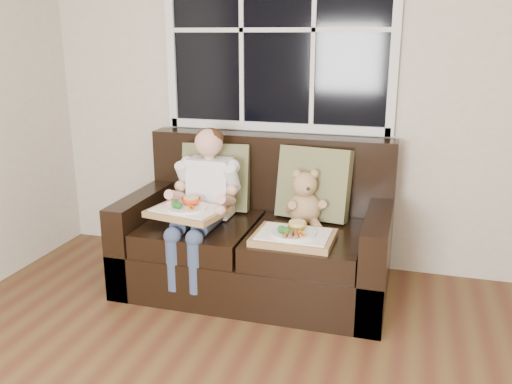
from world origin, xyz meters
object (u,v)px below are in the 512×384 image
(tray_left, at_px, (188,210))
(teddy_bear, at_px, (304,202))
(child, at_px, (205,191))
(loveseat, at_px, (258,240))
(tray_right, at_px, (294,236))

(tray_left, bearing_deg, teddy_bear, 34.99)
(child, distance_m, teddy_bear, 0.64)
(loveseat, bearing_deg, child, -159.32)
(loveseat, height_order, tray_right, loveseat)
(loveseat, height_order, teddy_bear, loveseat)
(loveseat, bearing_deg, tray_left, -142.64)
(tray_left, bearing_deg, tray_right, 9.98)
(loveseat, xyz_separation_m, tray_left, (-0.37, -0.29, 0.27))
(teddy_bear, relative_size, tray_right, 0.78)
(child, xyz_separation_m, teddy_bear, (0.62, 0.14, -0.06))
(teddy_bear, bearing_deg, loveseat, 161.33)
(child, height_order, tray_right, child)
(loveseat, relative_size, tray_right, 3.58)
(loveseat, height_order, tray_left, loveseat)
(child, distance_m, tray_left, 0.19)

